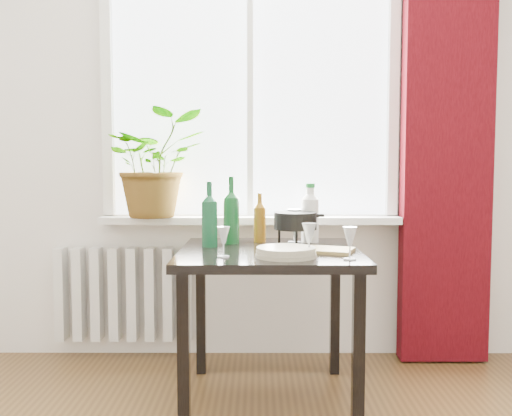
{
  "coord_description": "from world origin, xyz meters",
  "views": [
    {
      "loc": [
        0.05,
        -1.14,
        1.14
      ],
      "look_at": [
        0.04,
        1.55,
        0.94
      ],
      "focal_mm": 40.0,
      "sensor_mm": 36.0,
      "label": 1
    }
  ],
  "objects_px": {
    "wine_bottle_right": "(231,209)",
    "wineglass_front_right": "(309,240)",
    "potted_plant": "(155,164)",
    "radiator": "(124,294)",
    "wine_bottle_left": "(210,213)",
    "wineglass_back_center": "(294,225)",
    "wineglass_far_right": "(350,243)",
    "table": "(269,269)",
    "cleaning_bottle": "(310,212)",
    "bottle_amber": "(260,217)",
    "cutting_board": "(321,250)",
    "plate_stack": "(286,252)",
    "tv_remote": "(291,257)",
    "wineglass_back_left": "(230,226)",
    "wineglass_front_left": "(223,242)",
    "fondue_pot": "(295,229)"
  },
  "relations": [
    {
      "from": "wine_bottle_left",
      "to": "wineglass_back_center",
      "type": "relative_size",
      "value": 1.83
    },
    {
      "from": "wineglass_back_left",
      "to": "tv_remote",
      "type": "distance_m",
      "value": 0.61
    },
    {
      "from": "wineglass_front_right",
      "to": "fondue_pot",
      "type": "relative_size",
      "value": 0.62
    },
    {
      "from": "wineglass_back_center",
      "to": "plate_stack",
      "type": "relative_size",
      "value": 0.67
    },
    {
      "from": "wine_bottle_right",
      "to": "cleaning_bottle",
      "type": "xyz_separation_m",
      "value": [
        0.41,
        0.05,
        -0.02
      ]
    },
    {
      "from": "potted_plant",
      "to": "wine_bottle_right",
      "type": "bearing_deg",
      "value": -36.47
    },
    {
      "from": "tv_remote",
      "to": "wineglass_back_left",
      "type": "bearing_deg",
      "value": 105.17
    },
    {
      "from": "radiator",
      "to": "potted_plant",
      "type": "xyz_separation_m",
      "value": [
        0.21,
        -0.09,
        0.77
      ]
    },
    {
      "from": "cutting_board",
      "to": "potted_plant",
      "type": "bearing_deg",
      "value": 145.54
    },
    {
      "from": "wineglass_front_right",
      "to": "cutting_board",
      "type": "height_order",
      "value": "wineglass_front_right"
    },
    {
      "from": "bottle_amber",
      "to": "potted_plant",
      "type": "bearing_deg",
      "value": 155.41
    },
    {
      "from": "radiator",
      "to": "wine_bottle_left",
      "type": "relative_size",
      "value": 2.44
    },
    {
      "from": "potted_plant",
      "to": "wineglass_far_right",
      "type": "relative_size",
      "value": 4.22
    },
    {
      "from": "wine_bottle_left",
      "to": "fondue_pot",
      "type": "bearing_deg",
      "value": 6.77
    },
    {
      "from": "tv_remote",
      "to": "wineglass_far_right",
      "type": "bearing_deg",
      "value": -20.04
    },
    {
      "from": "cutting_board",
      "to": "plate_stack",
      "type": "bearing_deg",
      "value": -136.4
    },
    {
      "from": "wineglass_back_center",
      "to": "wineglass_back_left",
      "type": "xyz_separation_m",
      "value": [
        -0.34,
        0.03,
        -0.01
      ]
    },
    {
      "from": "wine_bottle_left",
      "to": "cutting_board",
      "type": "distance_m",
      "value": 0.58
    },
    {
      "from": "bottle_amber",
      "to": "cleaning_bottle",
      "type": "xyz_separation_m",
      "value": [
        0.26,
        -0.01,
        0.03
      ]
    },
    {
      "from": "wineglass_back_center",
      "to": "wineglass_front_left",
      "type": "distance_m",
      "value": 0.57
    },
    {
      "from": "table",
      "to": "cleaning_bottle",
      "type": "xyz_separation_m",
      "value": [
        0.22,
        0.26,
        0.25
      ]
    },
    {
      "from": "potted_plant",
      "to": "radiator",
      "type": "bearing_deg",
      "value": 157.87
    },
    {
      "from": "table",
      "to": "wine_bottle_left",
      "type": "height_order",
      "value": "wine_bottle_left"
    },
    {
      "from": "cleaning_bottle",
      "to": "plate_stack",
      "type": "distance_m",
      "value": 0.52
    },
    {
      "from": "radiator",
      "to": "wineglass_back_center",
      "type": "height_order",
      "value": "wineglass_back_center"
    },
    {
      "from": "table",
      "to": "fondue_pot",
      "type": "bearing_deg",
      "value": 48.37
    },
    {
      "from": "potted_plant",
      "to": "wineglass_front_right",
      "type": "bearing_deg",
      "value": -43.74
    },
    {
      "from": "table",
      "to": "wineglass_back_center",
      "type": "height_order",
      "value": "wineglass_back_center"
    },
    {
      "from": "potted_plant",
      "to": "wineglass_front_left",
      "type": "bearing_deg",
      "value": -60.68
    },
    {
      "from": "potted_plant",
      "to": "cleaning_bottle",
      "type": "bearing_deg",
      "value": -18.2
    },
    {
      "from": "wineglass_far_right",
      "to": "cutting_board",
      "type": "distance_m",
      "value": 0.26
    },
    {
      "from": "wineglass_far_right",
      "to": "plate_stack",
      "type": "xyz_separation_m",
      "value": [
        -0.27,
        0.07,
        -0.05
      ]
    },
    {
      "from": "potted_plant",
      "to": "wineglass_back_left",
      "type": "bearing_deg",
      "value": -32.45
    },
    {
      "from": "wineglass_front_right",
      "to": "wineglass_front_left",
      "type": "relative_size",
      "value": 1.11
    },
    {
      "from": "bottle_amber",
      "to": "cutting_board",
      "type": "relative_size",
      "value": 0.91
    },
    {
      "from": "radiator",
      "to": "tv_remote",
      "type": "xyz_separation_m",
      "value": [
        0.94,
        -0.89,
        0.37
      ]
    },
    {
      "from": "tv_remote",
      "to": "potted_plant",
      "type": "bearing_deg",
      "value": 118.41
    },
    {
      "from": "wine_bottle_left",
      "to": "tv_remote",
      "type": "distance_m",
      "value": 0.55
    },
    {
      "from": "wineglass_far_right",
      "to": "wineglass_front_left",
      "type": "relative_size",
      "value": 1.05
    },
    {
      "from": "wineglass_front_right",
      "to": "wineglass_far_right",
      "type": "height_order",
      "value": "wineglass_front_right"
    },
    {
      "from": "wineglass_back_center",
      "to": "plate_stack",
      "type": "bearing_deg",
      "value": -98.15
    },
    {
      "from": "wine_bottle_left",
      "to": "wineglass_far_right",
      "type": "distance_m",
      "value": 0.75
    },
    {
      "from": "wine_bottle_right",
      "to": "wineglass_front_left",
      "type": "xyz_separation_m",
      "value": [
        -0.01,
        -0.44,
        -0.11
      ]
    },
    {
      "from": "potted_plant",
      "to": "wineglass_back_center",
      "type": "distance_m",
      "value": 0.89
    },
    {
      "from": "wineglass_front_left",
      "to": "cutting_board",
      "type": "height_order",
      "value": "wineglass_front_left"
    },
    {
      "from": "bottle_amber",
      "to": "wineglass_back_center",
      "type": "bearing_deg",
      "value": -10.7
    },
    {
      "from": "wine_bottle_left",
      "to": "potted_plant",
      "type": "bearing_deg",
      "value": 127.71
    },
    {
      "from": "radiator",
      "to": "tv_remote",
      "type": "distance_m",
      "value": 1.35
    },
    {
      "from": "cleaning_bottle",
      "to": "tv_remote",
      "type": "height_order",
      "value": "cleaning_bottle"
    },
    {
      "from": "wine_bottle_right",
      "to": "wineglass_front_right",
      "type": "xyz_separation_m",
      "value": [
        0.36,
        -0.44,
        -0.1
      ]
    }
  ]
}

